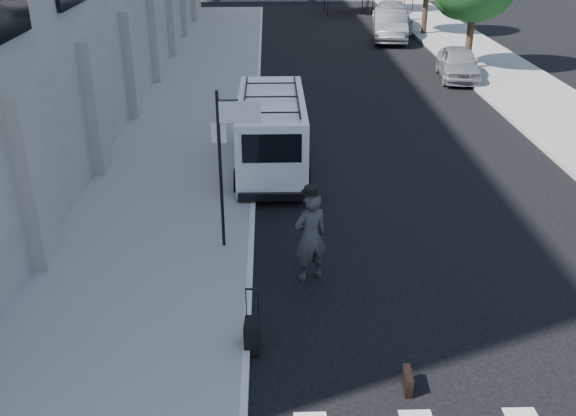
{
  "coord_description": "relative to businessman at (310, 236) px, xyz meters",
  "views": [
    {
      "loc": [
        -1.56,
        -9.37,
        6.99
      ],
      "look_at": [
        -1.19,
        2.65,
        1.3
      ],
      "focal_mm": 40.0,
      "sensor_mm": 36.0,
      "label": 1
    }
  ],
  "objects": [
    {
      "name": "sidewalk_right",
      "position": [
        9.76,
        18.0,
        -0.89
      ],
      "size": [
        4.0,
        56.0,
        0.15
      ],
      "primitive_type": "cube",
      "color": "gray",
      "rests_on": "ground"
    },
    {
      "name": "sign_pole",
      "position": [
        -1.6,
        1.2,
        1.69
      ],
      "size": [
        1.03,
        0.07,
        3.5
      ],
      "color": "black",
      "rests_on": "sidewalk_left"
    },
    {
      "name": "parked_car_b",
      "position": [
        6.1,
        25.58,
        -0.12
      ],
      "size": [
        2.45,
        5.32,
        1.69
      ],
      "primitive_type": "imported",
      "rotation": [
        0.0,
        0.0,
        -0.13
      ],
      "color": "#55585C",
      "rests_on": "ground"
    },
    {
      "name": "sidewalk_left",
      "position": [
        -3.49,
        14.0,
        -0.89
      ],
      "size": [
        4.5,
        48.0,
        0.15
      ],
      "primitive_type": "cube",
      "color": "gray",
      "rests_on": "ground"
    },
    {
      "name": "parked_car_a",
      "position": [
        7.56,
        16.58,
        -0.27
      ],
      "size": [
        2.14,
        4.26,
        1.39
      ],
      "primitive_type": "imported",
      "rotation": [
        0.0,
        0.0,
        -0.13
      ],
      "color": "#96999D",
      "rests_on": "ground"
    },
    {
      "name": "businessman",
      "position": [
        0.0,
        0.0,
        0.0
      ],
      "size": [
        0.83,
        0.71,
        1.93
      ],
      "primitive_type": "imported",
      "rotation": [
        0.0,
        0.0,
        3.55
      ],
      "color": "#3A3A3C",
      "rests_on": "ground"
    },
    {
      "name": "ground",
      "position": [
        0.76,
        -2.0,
        -0.97
      ],
      "size": [
        120.0,
        120.0,
        0.0
      ],
      "primitive_type": "plane",
      "color": "black",
      "rests_on": "ground"
    },
    {
      "name": "cargo_van",
      "position": [
        -0.74,
        6.2,
        0.15
      ],
      "size": [
        2.03,
        5.67,
        2.14
      ],
      "rotation": [
        0.0,
        0.0,
        -0.0
      ],
      "color": "white",
      "rests_on": "ground"
    },
    {
      "name": "parked_car_c",
      "position": [
        6.79,
        28.98,
        -0.15
      ],
      "size": [
        2.96,
        5.86,
        1.63
      ],
      "primitive_type": "imported",
      "rotation": [
        0.0,
        0.0,
        -0.12
      ],
      "color": "#94979B",
      "rests_on": "ground"
    },
    {
      "name": "suitcase",
      "position": [
        -1.14,
        -2.37,
        -0.66
      ],
      "size": [
        0.28,
        0.43,
        1.15
      ],
      "rotation": [
        0.0,
        0.0,
        -0.06
      ],
      "color": "black",
      "rests_on": "ground"
    },
    {
      "name": "briefcase",
      "position": [
        1.34,
        -3.43,
        -0.8
      ],
      "size": [
        0.14,
        0.45,
        0.34
      ],
      "primitive_type": "cube",
      "rotation": [
        0.0,
        0.0,
        -0.05
      ],
      "color": "black",
      "rests_on": "ground"
    }
  ]
}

